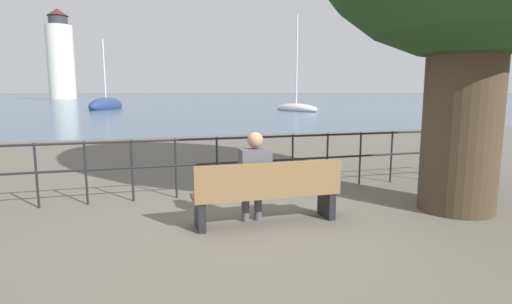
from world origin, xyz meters
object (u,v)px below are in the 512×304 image
(sailboat_2, at_px, (106,106))
(harbor_lighthouse, at_px, (61,58))
(sailboat_0, at_px, (296,108))
(park_bench, at_px, (268,193))
(seated_person_left, at_px, (255,174))

(sailboat_2, relative_size, harbor_lighthouse, 0.35)
(sailboat_0, relative_size, sailboat_2, 1.20)
(park_bench, bearing_deg, harbor_lighthouse, 100.22)
(seated_person_left, xyz_separation_m, sailboat_2, (-4.57, 40.35, -0.33))
(sailboat_0, height_order, sailboat_2, sailboat_0)
(sailboat_0, distance_m, sailboat_2, 20.22)
(park_bench, distance_m, sailboat_0, 34.14)
(seated_person_left, height_order, sailboat_0, sailboat_0)
(park_bench, relative_size, harbor_lighthouse, 0.09)
(park_bench, distance_m, sailboat_2, 40.71)
(park_bench, xyz_separation_m, sailboat_2, (-4.74, 40.43, -0.06))
(sailboat_0, xyz_separation_m, sailboat_2, (-18.10, 9.01, 0.11))
(park_bench, height_order, harbor_lighthouse, harbor_lighthouse)
(seated_person_left, bearing_deg, park_bench, -24.80)
(park_bench, relative_size, seated_person_left, 1.60)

